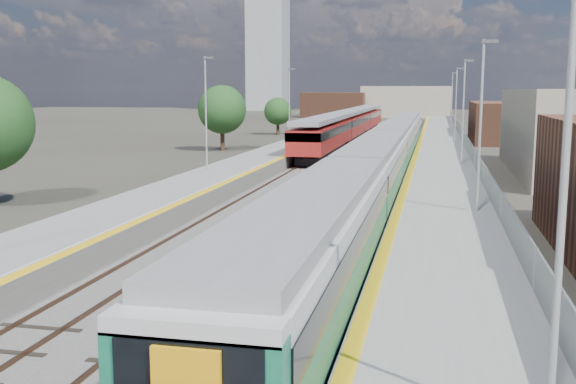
% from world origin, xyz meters
% --- Properties ---
extents(ground, '(320.00, 320.00, 0.00)m').
position_xyz_m(ground, '(0.00, 50.00, 0.00)').
color(ground, '#47443A').
rests_on(ground, ground).
extents(ballast_bed, '(10.50, 155.00, 0.06)m').
position_xyz_m(ballast_bed, '(-2.25, 52.50, 0.03)').
color(ballast_bed, '#565451').
rests_on(ballast_bed, ground).
extents(tracks, '(8.96, 160.00, 0.17)m').
position_xyz_m(tracks, '(-1.65, 54.18, 0.11)').
color(tracks, '#4C3323').
rests_on(tracks, ground).
extents(platform_right, '(4.70, 155.00, 8.52)m').
position_xyz_m(platform_right, '(5.28, 52.49, 0.54)').
color(platform_right, slate).
rests_on(platform_right, ground).
extents(platform_left, '(4.30, 155.00, 8.52)m').
position_xyz_m(platform_left, '(-9.05, 52.49, 0.52)').
color(platform_left, slate).
rests_on(platform_left, ground).
extents(buildings, '(72.00, 185.50, 40.00)m').
position_xyz_m(buildings, '(-18.12, 138.60, 10.70)').
color(buildings, brown).
rests_on(buildings, ground).
extents(green_train, '(2.74, 76.31, 3.01)m').
position_xyz_m(green_train, '(1.50, 37.80, 2.12)').
color(green_train, black).
rests_on(green_train, ground).
extents(red_train, '(2.94, 59.50, 3.70)m').
position_xyz_m(red_train, '(-5.50, 73.10, 2.19)').
color(red_train, black).
rests_on(red_train, ground).
extents(tree_b, '(5.03, 5.03, 6.81)m').
position_xyz_m(tree_b, '(-17.01, 58.48, 4.29)').
color(tree_b, '#382619').
rests_on(tree_b, ground).
extents(tree_c, '(3.86, 3.86, 5.23)m').
position_xyz_m(tree_c, '(-17.06, 83.93, 3.28)').
color(tree_c, '#382619').
rests_on(tree_c, ground).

